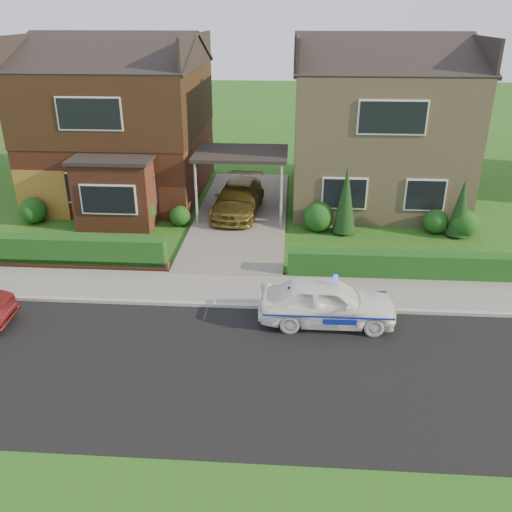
{
  "coord_description": "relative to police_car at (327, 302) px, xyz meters",
  "views": [
    {
      "loc": [
        2.11,
        -10.89,
        8.06
      ],
      "look_at": [
        1.12,
        3.5,
        1.5
      ],
      "focal_mm": 38.0,
      "sensor_mm": 36.0,
      "label": 1
    }
  ],
  "objects": [
    {
      "name": "shrub_left_far",
      "position": [
        -11.68,
        7.1,
        -0.11
      ],
      "size": [
        1.08,
        1.08,
        1.08
      ],
      "primitive_type": "sphere",
      "color": "#173E13",
      "rests_on": "ground"
    },
    {
      "name": "carport_link",
      "position": [
        -3.18,
        8.55,
        2.01
      ],
      "size": [
        3.8,
        3.0,
        2.77
      ],
      "color": "black",
      "rests_on": "ground"
    },
    {
      "name": "driveway_car",
      "position": [
        -3.33,
        8.58,
        0.11
      ],
      "size": [
        2.17,
        4.58,
        1.29
      ],
      "primitive_type": "imported",
      "rotation": [
        0.0,
        0.0,
        -0.08
      ],
      "color": "brown",
      "rests_on": "driveway"
    },
    {
      "name": "house_right",
      "position": [
        2.62,
        11.59,
        3.01
      ],
      "size": [
        7.5,
        8.06,
        7.25
      ],
      "color": "#9D8B60",
      "rests_on": "ground"
    },
    {
      "name": "shrub_left_near",
      "position": [
        -5.58,
        7.2,
        -0.23
      ],
      "size": [
        0.84,
        0.84,
        0.84
      ],
      "primitive_type": "sphere",
      "color": "#173E13",
      "rests_on": "ground"
    },
    {
      "name": "sidewalk",
      "position": [
        -3.18,
        1.7,
        -0.6
      ],
      "size": [
        60.0,
        2.0,
        0.1
      ],
      "primitive_type": "cube",
      "color": "slate",
      "rests_on": "ground"
    },
    {
      "name": "shrub_left_mid",
      "position": [
        -7.18,
        6.9,
        0.01
      ],
      "size": [
        1.32,
        1.32,
        1.32
      ],
      "primitive_type": "sphere",
      "color": "#173E13",
      "rests_on": "ground"
    },
    {
      "name": "ground",
      "position": [
        -3.18,
        -2.4,
        -0.65
      ],
      "size": [
        120.0,
        120.0,
        0.0
      ],
      "primitive_type": "plane",
      "color": "#1C5316",
      "rests_on": "ground"
    },
    {
      "name": "dwarf_wall",
      "position": [
        -8.98,
        2.9,
        -0.47
      ],
      "size": [
        7.7,
        0.25,
        0.36
      ],
      "primitive_type": "cube",
      "color": "brown",
      "rests_on": "ground"
    },
    {
      "name": "shrub_right_near",
      "position": [
        0.02,
        7.0,
        -0.05
      ],
      "size": [
        1.2,
        1.2,
        1.2
      ],
      "primitive_type": "sphere",
      "color": "#173E13",
      "rests_on": "ground"
    },
    {
      "name": "shrub_right_far",
      "position": [
        5.62,
        6.8,
        -0.11
      ],
      "size": [
        1.08,
        1.08,
        1.08
      ],
      "primitive_type": "sphere",
      "color": "#173E13",
      "rests_on": "ground"
    },
    {
      "name": "house_left",
      "position": [
        -8.97,
        11.5,
        3.16
      ],
      "size": [
        7.5,
        9.53,
        7.25
      ],
      "color": "brown",
      "rests_on": "ground"
    },
    {
      "name": "potted_plant_c",
      "position": [
        -10.22,
        3.6,
        -0.32
      ],
      "size": [
        0.38,
        0.38,
        0.66
      ],
      "primitive_type": "imported",
      "rotation": [
        0.0,
        0.0,
        1.61
      ],
      "color": "gray",
      "rests_on": "ground"
    },
    {
      "name": "garage_door",
      "position": [
        -11.43,
        7.56,
        0.4
      ],
      "size": [
        2.2,
        0.1,
        2.1
      ],
      "primitive_type": "cube",
      "color": "brown",
      "rests_on": "ground"
    },
    {
      "name": "police_car",
      "position": [
        0.0,
        0.0,
        0.0
      ],
      "size": [
        3.51,
        3.82,
        1.46
      ],
      "rotation": [
        0.0,
        0.0,
        1.57
      ],
      "color": "white",
      "rests_on": "ground"
    },
    {
      "name": "shrub_right_mid",
      "position": [
        4.62,
        7.1,
        -0.17
      ],
      "size": [
        0.96,
        0.96,
        0.96
      ],
      "primitive_type": "sphere",
      "color": "#173E13",
      "rests_on": "ground"
    },
    {
      "name": "kerb",
      "position": [
        -3.18,
        0.65,
        -0.59
      ],
      "size": [
        60.0,
        0.16,
        0.12
      ],
      "primitive_type": "cube",
      "color": "#9E9993",
      "rests_on": "ground"
    },
    {
      "name": "driveway",
      "position": [
        -3.18,
        8.6,
        -0.59
      ],
      "size": [
        3.8,
        12.0,
        0.12
      ],
      "primitive_type": "cube",
      "color": "#666059",
      "rests_on": "ground"
    },
    {
      "name": "hedge_left",
      "position": [
        -8.98,
        3.05,
        -0.65
      ],
      "size": [
        7.5,
        0.55,
        0.9
      ],
      "primitive_type": "cube",
      "color": "#173E13",
      "rests_on": "ground"
    },
    {
      "name": "road",
      "position": [
        -3.18,
        -2.4,
        -0.65
      ],
      "size": [
        60.0,
        6.0,
        0.02
      ],
      "primitive_type": "cube",
      "color": "black",
      "rests_on": "ground"
    },
    {
      "name": "potted_plant_b",
      "position": [
        -8.34,
        4.39,
        -0.32
      ],
      "size": [
        0.47,
        0.44,
        0.67
      ],
      "primitive_type": "imported",
      "rotation": [
        0.0,
        0.0,
        1.07
      ],
      "color": "gray",
      "rests_on": "ground"
    },
    {
      "name": "conifer_a",
      "position": [
        1.02,
        6.8,
        0.65
      ],
      "size": [
        0.9,
        0.9,
        2.6
      ],
      "primitive_type": "cone",
      "color": "black",
      "rests_on": "ground"
    },
    {
      "name": "conifer_b",
      "position": [
        5.42,
        6.8,
        0.45
      ],
      "size": [
        0.9,
        0.9,
        2.2
      ],
      "primitive_type": "cone",
      "color": "black",
      "rests_on": "ground"
    },
    {
      "name": "hedge_right",
      "position": [
        2.62,
        2.95,
        -0.65
      ],
      "size": [
        7.5,
        0.55,
        0.8
      ],
      "primitive_type": "cube",
      "color": "#173E13",
      "rests_on": "ground"
    }
  ]
}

